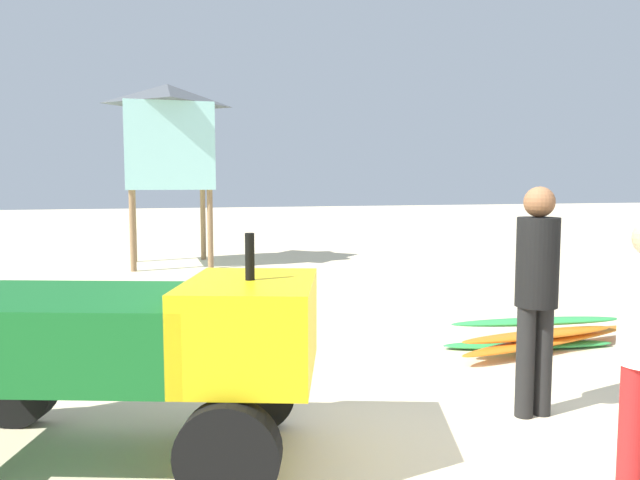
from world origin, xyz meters
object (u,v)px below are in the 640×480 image
(utility_cart, at_px, (127,343))
(lifeguard_tower, at_px, (168,137))
(surfboard_pile, at_px, (540,336))
(lifeguard_near_center, at_px, (537,285))

(utility_cart, bearing_deg, lifeguard_tower, 85.89)
(surfboard_pile, height_order, lifeguard_near_center, lifeguard_near_center)
(utility_cart, bearing_deg, lifeguard_near_center, -1.30)
(lifeguard_tower, bearing_deg, utility_cart, -94.11)
(surfboard_pile, xyz_separation_m, lifeguard_tower, (-3.54, 8.15, 2.64))
(lifeguard_near_center, xyz_separation_m, lifeguard_tower, (-2.32, 9.76, 1.76))
(utility_cart, distance_m, lifeguard_near_center, 3.03)
(utility_cart, xyz_separation_m, lifeguard_tower, (0.70, 9.69, 2.01))
(utility_cart, relative_size, lifeguard_near_center, 1.56)
(utility_cart, distance_m, surfboard_pile, 4.56)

